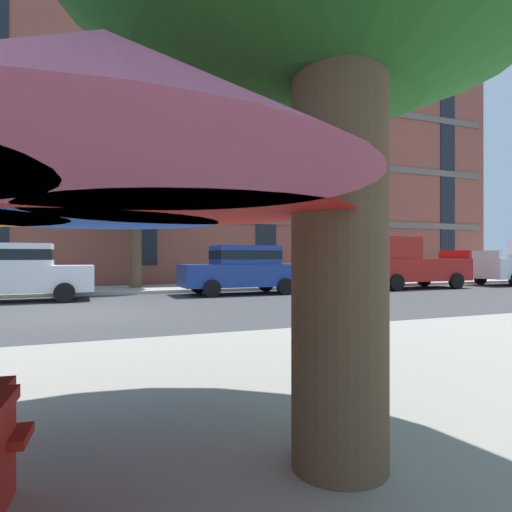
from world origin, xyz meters
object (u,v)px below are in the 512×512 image
pickup_red (407,265)px  sedan_white (15,271)px  street_tree_middle (134,183)px  sedan_blue (242,268)px

pickup_red → sedan_white: bearing=-180.0°
sedan_white → street_tree_middle: 6.11m
sedan_blue → street_tree_middle: (-3.49, 3.23, 3.41)m
pickup_red → street_tree_middle: street_tree_middle is taller
sedan_white → sedan_blue: bearing=0.0°
sedan_blue → street_tree_middle: bearing=137.2°
street_tree_middle → pickup_red: bearing=-16.3°
sedan_blue → pickup_red: pickup_red is taller
sedan_white → pickup_red: bearing=0.0°
sedan_white → sedan_blue: size_ratio=1.00×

